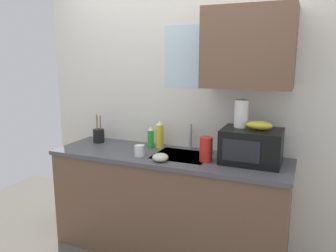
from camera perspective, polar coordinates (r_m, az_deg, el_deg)
kitchen_wall_assembly at (r=3.01m, az=4.14°, el=4.53°), size 2.82×0.42×2.50m
counter_unit at (r=3.00m, az=0.05°, el=-13.04°), size 2.05×0.63×0.90m
sink_faucet at (r=2.99m, az=3.90°, el=-1.83°), size 0.03×0.03×0.23m
microwave at (r=2.67m, az=14.22°, el=-3.40°), size 0.46×0.35×0.27m
banana_bunch at (r=2.63m, az=15.49°, el=0.10°), size 0.20×0.11×0.07m
paper_towel_roll at (r=2.69m, az=12.56°, el=2.12°), size 0.11×0.11×0.22m
dish_soap_bottle_yellow at (r=3.04m, az=-1.46°, el=-1.57°), size 0.07×0.07×0.25m
dish_soap_bottle_green at (r=3.05m, az=-3.02°, el=-2.05°), size 0.06×0.06×0.20m
cereal_canister at (r=2.66m, az=6.58°, el=-4.01°), size 0.10×0.10×0.20m
mug_white at (r=2.79m, az=-4.95°, el=-4.27°), size 0.08×0.08×0.09m
utensil_crock at (r=3.31m, az=-11.89°, el=-1.59°), size 0.11×0.11×0.28m
small_bowl at (r=2.65m, az=-1.34°, el=-5.43°), size 0.13×0.13×0.06m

